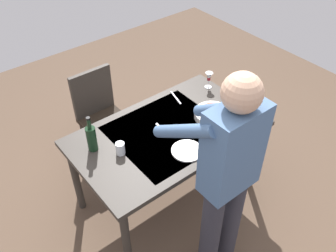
{
  "coord_description": "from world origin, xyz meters",
  "views": [
    {
      "loc": [
        1.32,
        1.66,
        2.64
      ],
      "look_at": [
        0.0,
        0.0,
        0.82
      ],
      "focal_mm": 39.16,
      "sensor_mm": 36.0,
      "label": 1
    }
  ],
  "objects": [
    {
      "name": "wine_glass_left",
      "position": [
        -0.65,
        -0.24,
        0.88
      ],
      "size": [
        0.07,
        0.07,
        0.15
      ],
      "color": "white",
      "rests_on": "dining_table"
    },
    {
      "name": "chair_near",
      "position": [
        0.15,
        -0.82,
        0.53
      ],
      "size": [
        0.4,
        0.4,
        0.91
      ],
      "color": "black",
      "rests_on": "ground_plane"
    },
    {
      "name": "serving_bowl_pasta",
      "position": [
        -0.39,
        0.09,
        0.8
      ],
      "size": [
        0.3,
        0.3,
        0.07
      ],
      "color": "white",
      "rests_on": "dining_table"
    },
    {
      "name": "table_fork",
      "position": [
        0.03,
        -0.04,
        0.77
      ],
      "size": [
        0.03,
        0.18,
        0.0
      ],
      "primitive_type": "cube",
      "rotation": [
        0.0,
        0.0,
        -0.08
      ],
      "color": "silver",
      "rests_on": "dining_table"
    },
    {
      "name": "table_knife",
      "position": [
        -0.32,
        -0.3,
        0.77
      ],
      "size": [
        0.06,
        0.2,
        0.0
      ],
      "primitive_type": "cube",
      "rotation": [
        0.0,
        0.0,
        -0.25
      ],
      "color": "silver",
      "rests_on": "dining_table"
    },
    {
      "name": "water_cup_near_right",
      "position": [
        -0.13,
        0.36,
        0.82
      ],
      "size": [
        0.07,
        0.07,
        0.11
      ],
      "primitive_type": "cylinder",
      "color": "silver",
      "rests_on": "dining_table"
    },
    {
      "name": "dinner_plate_near",
      "position": [
        0.03,
        0.26,
        0.78
      ],
      "size": [
        0.23,
        0.23,
        0.01
      ],
      "primitive_type": "cylinder",
      "color": "white",
      "rests_on": "dining_table"
    },
    {
      "name": "wine_bottle",
      "position": [
        0.55,
        -0.18,
        0.88
      ],
      "size": [
        0.07,
        0.07,
        0.3
      ],
      "color": "black",
      "rests_on": "dining_table"
    },
    {
      "name": "water_cup_near_left",
      "position": [
        0.42,
        -0.02,
        0.82
      ],
      "size": [
        0.07,
        0.07,
        0.1
      ],
      "primitive_type": "cylinder",
      "color": "silver",
      "rests_on": "dining_table"
    },
    {
      "name": "person_server",
      "position": [
        0.1,
        0.7,
        0.96
      ],
      "size": [
        0.42,
        0.61,
        1.69
      ],
      "color": "#2D2D38",
      "rests_on": "ground_plane"
    },
    {
      "name": "ground_plane",
      "position": [
        0.0,
        0.0,
        0.0
      ],
      "size": [
        6.0,
        6.0,
        0.0
      ],
      "primitive_type": "plane",
      "color": "brown"
    },
    {
      "name": "dining_table",
      "position": [
        0.0,
        0.0,
        0.69
      ],
      "size": [
        1.48,
        0.88,
        0.77
      ],
      "color": "#332D28",
      "rests_on": "ground_plane"
    }
  ]
}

